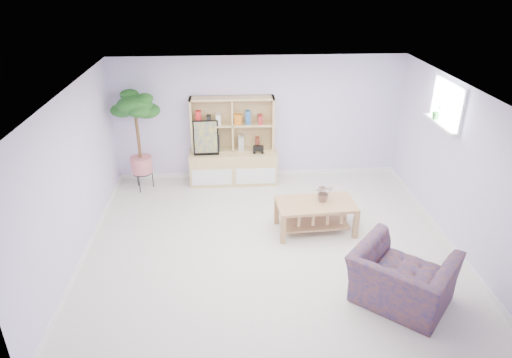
{
  "coord_description": "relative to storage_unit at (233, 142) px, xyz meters",
  "views": [
    {
      "loc": [
        -0.58,
        -5.87,
        3.95
      ],
      "look_at": [
        -0.2,
        0.13,
        1.06
      ],
      "focal_mm": 32.0,
      "sensor_mm": 36.0,
      "label": 1
    }
  ],
  "objects": [
    {
      "name": "floor",
      "position": [
        0.5,
        -2.24,
        -0.84
      ],
      "size": [
        5.5,
        5.0,
        0.01
      ],
      "primitive_type": "cube",
      "color": "silver",
      "rests_on": "ground"
    },
    {
      "name": "ceiling",
      "position": [
        0.5,
        -2.24,
        1.56
      ],
      "size": [
        5.5,
        5.0,
        0.01
      ],
      "primitive_type": "cube",
      "color": "silver",
      "rests_on": "walls"
    },
    {
      "name": "walls",
      "position": [
        0.5,
        -2.24,
        0.36
      ],
      "size": [
        5.51,
        5.01,
        2.4
      ],
      "color": "#DACDFF",
      "rests_on": "floor"
    },
    {
      "name": "baseboard",
      "position": [
        0.5,
        -2.24,
        -0.79
      ],
      "size": [
        5.5,
        5.0,
        0.1
      ],
      "primitive_type": null,
      "color": "white",
      "rests_on": "floor"
    },
    {
      "name": "window",
      "position": [
        3.23,
        -1.64,
        1.16
      ],
      "size": [
        0.1,
        0.98,
        0.68
      ],
      "primitive_type": null,
      "color": "silver",
      "rests_on": "walls"
    },
    {
      "name": "window_sill",
      "position": [
        3.17,
        -1.64,
        0.84
      ],
      "size": [
        0.14,
        1.0,
        0.04
      ],
      "primitive_type": "cube",
      "color": "white",
      "rests_on": "walls"
    },
    {
      "name": "storage_unit",
      "position": [
        0.0,
        0.0,
        0.0
      ],
      "size": [
        1.67,
        0.56,
        1.67
      ],
      "primitive_type": null,
      "color": "tan",
      "rests_on": "floor"
    },
    {
      "name": "poster",
      "position": [
        -0.5,
        -0.07,
        0.12
      ],
      "size": [
        0.48,
        0.12,
        0.66
      ],
      "primitive_type": null,
      "rotation": [
        0.0,
        0.0,
        0.02
      ],
      "color": "yellow",
      "rests_on": "storage_unit"
    },
    {
      "name": "toy_truck",
      "position": [
        0.48,
        -0.06,
        -0.13
      ],
      "size": [
        0.29,
        0.21,
        0.15
      ],
      "primitive_type": null,
      "rotation": [
        0.0,
        0.0,
        -0.07
      ],
      "color": "black",
      "rests_on": "storage_unit"
    },
    {
      "name": "coffee_table",
      "position": [
        1.27,
        -1.88,
        -0.59
      ],
      "size": [
        1.27,
        0.74,
        0.5
      ],
      "primitive_type": null,
      "rotation": [
        0.0,
        0.0,
        0.06
      ],
      "color": "#997B4A",
      "rests_on": "floor"
    },
    {
      "name": "table_plant",
      "position": [
        1.4,
        -1.82,
        -0.19
      ],
      "size": [
        0.27,
        0.24,
        0.29
      ],
      "primitive_type": "imported",
      "rotation": [
        0.0,
        0.0,
        -0.04
      ],
      "color": "#20761E",
      "rests_on": "coffee_table"
    },
    {
      "name": "floor_tree",
      "position": [
        -1.72,
        -0.19,
        0.11
      ],
      "size": [
        0.86,
        0.86,
        1.89
      ],
      "primitive_type": null,
      "rotation": [
        0.0,
        0.0,
        0.28
      ],
      "color": "#1B551B",
      "rests_on": "floor"
    },
    {
      "name": "armchair",
      "position": [
        2.03,
        -3.67,
        -0.41
      ],
      "size": [
        1.52,
        1.51,
        0.85
      ],
      "primitive_type": "imported",
      "rotation": [
        0.0,
        0.0,
        2.42
      ],
      "color": "navy",
      "rests_on": "floor"
    },
    {
      "name": "sill_plant",
      "position": [
        3.17,
        -1.45,
        0.99
      ],
      "size": [
        0.16,
        0.14,
        0.25
      ],
      "primitive_type": "imported",
      "rotation": [
        0.0,
        0.0,
        0.24
      ],
      "color": "#1B551B",
      "rests_on": "window_sill"
    }
  ]
}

